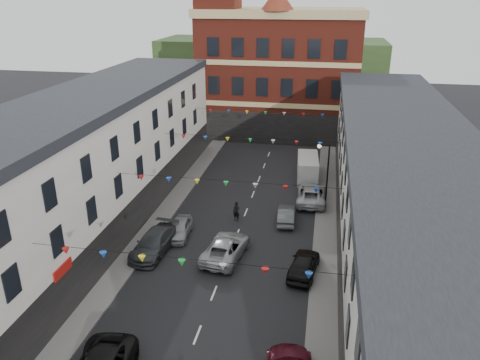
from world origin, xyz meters
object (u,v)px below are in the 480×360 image
Objects in this scene: pedestrian at (236,211)px; street_lamp at (325,168)px; car_right_f at (311,194)px; car_left_d at (154,243)px; moving_car at (226,248)px; car_left_e at (180,228)px; car_right_e at (286,215)px; white_van at (308,168)px; car_right_d at (304,265)px.

street_lamp is at bearing 49.57° from pedestrian.
car_right_f is at bearing 61.69° from pedestrian.
street_lamp is 15.88m from car_left_d.
car_right_f is 7.82m from pedestrian.
car_left_e is at bearing -22.86° from moving_car.
pedestrian is (-4.11, -0.57, 0.22)m from car_right_e.
street_lamp reaches higher than moving_car.
car_right_f is (-1.05, 1.31, -3.13)m from street_lamp.
street_lamp reaches higher than car_right_e.
moving_car reaches higher than car_left_e.
car_left_d is 1.38× the size of car_right_e.
moving_car is at bearing 8.34° from car_left_d.
car_left_d is 19.81m from white_van.
car_right_d is 1.12× the size of car_right_e.
pedestrian is (-6.01, 7.04, 0.12)m from car_right_d.
car_right_d is at bearing -25.03° from car_left_e.
car_right_d is 2.52× the size of pedestrian.
pedestrian reaches higher than car_left_e.
car_left_d is at bearing -117.21° from car_left_e.
pedestrian is (-0.33, 5.84, 0.11)m from moving_car.
pedestrian is (3.88, 3.43, 0.19)m from car_left_e.
car_right_f is (0.00, 12.05, 0.04)m from car_right_d.
car_left_d is 15.67m from car_right_f.
white_van reaches higher than pedestrian.
car_right_e is 2.25× the size of pedestrian.
street_lamp is 1.54× the size of car_right_e.
car_left_e is 0.91× the size of car_right_d.
car_right_f is at bearing 35.51° from car_left_e.
car_left_e is 2.29× the size of pedestrian.
car_left_d is 5.33m from moving_car.
car_left_e is at bearing 39.42° from car_right_f.
car_left_d is at bearing -125.52° from white_van.
car_right_d is at bearing 174.97° from moving_car.
car_right_f is (1.90, 4.44, 0.14)m from car_right_e.
car_left_d is at bearing -107.22° from pedestrian.
car_right_e is at bearing 21.62° from car_left_e.
street_lamp is at bearing -137.33° from car_right_e.
car_left_d is 3.09× the size of pedestrian.
car_right_d is (11.00, -0.90, -0.04)m from car_left_d.
pedestrian reaches higher than moving_car.
car_right_d is (9.89, -3.61, 0.07)m from car_left_e.
moving_car is 1.03× the size of white_van.
car_left_d is at bearing 10.19° from moving_car.
white_van is at bearing 85.33° from pedestrian.
car_right_e is 4.15m from pedestrian.
white_van is at bearing -101.12° from car_right_e.
car_left_e is 5.18m from pedestrian.
car_left_e is at bearing -116.66° from pedestrian.
white_van reaches higher than car_right_e.
street_lamp reaches higher than pedestrian.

